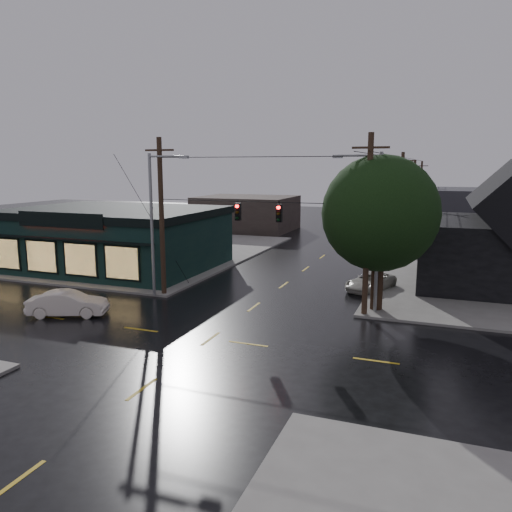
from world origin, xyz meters
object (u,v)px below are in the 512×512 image
at_px(suv_silver, 370,282).
at_px(corner_tree, 380,214).
at_px(utility_pole_nw, 164,295).
at_px(sedan_cream, 68,304).
at_px(utility_pole_ne, 364,316).

bearing_deg(suv_silver, corner_tree, -57.09).
height_order(utility_pole_nw, sedan_cream, utility_pole_nw).
relative_size(corner_tree, sedan_cream, 2.05).
height_order(corner_tree, utility_pole_nw, corner_tree).
height_order(corner_tree, suv_silver, corner_tree).
xyz_separation_m(corner_tree, sedan_cream, (-16.24, -7.07, -5.01)).
distance_m(utility_pole_ne, sedan_cream, 16.81).
height_order(utility_pole_nw, utility_pole_ne, same).
bearing_deg(sedan_cream, utility_pole_ne, -92.41).
bearing_deg(utility_pole_ne, utility_pole_nw, 180.00).
bearing_deg(utility_pole_nw, sedan_cream, -115.01).
bearing_deg(utility_pole_nw, utility_pole_ne, 0.00).
relative_size(corner_tree, suv_silver, 2.05).
distance_m(sedan_cream, suv_silver, 19.36).
bearing_deg(sedan_cream, corner_tree, -89.31).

